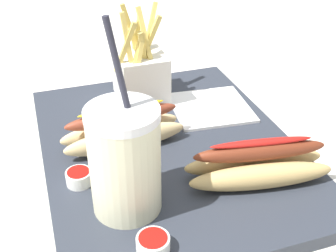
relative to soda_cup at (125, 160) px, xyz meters
name	(u,v)px	position (x,y,z in m)	size (l,w,h in m)	color
ground_plane	(168,160)	(0.11, -0.09, -0.10)	(2.40, 2.40, 0.02)	silver
food_tray	(168,149)	(0.11, -0.09, -0.08)	(0.45, 0.35, 0.02)	#2D333D
soda_cup	(125,160)	(0.00, 0.00, 0.00)	(0.08, 0.08, 0.23)	beige
fries_basket	(139,74)	(0.25, -0.08, -0.02)	(0.09, 0.09, 0.16)	white
hot_dog_1	(258,165)	(0.00, -0.17, -0.04)	(0.09, 0.19, 0.06)	tan
hot_dog_2	(123,130)	(0.13, -0.03, -0.04)	(0.06, 0.18, 0.06)	#E5C689
ketchup_cup_1	(79,177)	(0.06, 0.05, -0.06)	(0.03, 0.03, 0.02)	white
ketchup_cup_2	(153,243)	(-0.08, -0.01, -0.06)	(0.04, 0.04, 0.02)	white
napkin_stack	(211,107)	(0.18, -0.18, -0.06)	(0.12, 0.12, 0.00)	white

